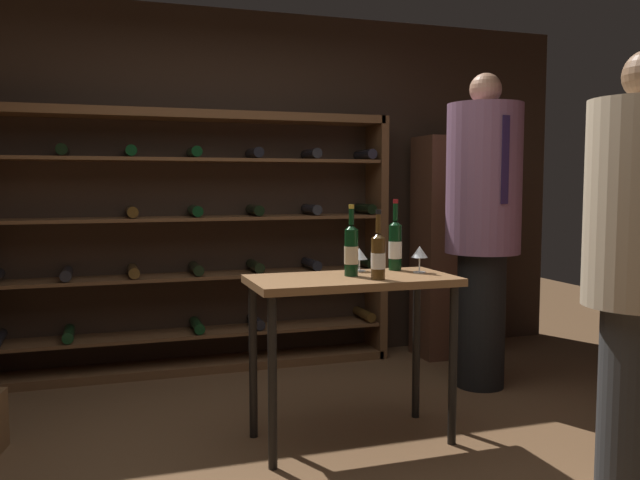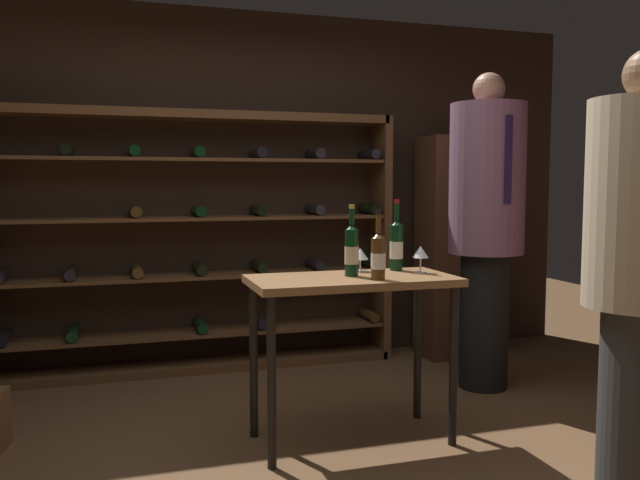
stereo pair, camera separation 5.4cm
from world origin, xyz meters
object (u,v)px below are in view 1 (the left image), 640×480
at_px(person_guest_plum_blouse, 483,216).
at_px(wine_bottle_gold_foil, 378,255).
at_px(display_cabinet, 445,247).
at_px(wine_glass_stemmed_center, 420,253).
at_px(wine_rack, 198,243).
at_px(wine_glass_stemmed_right, 359,255).
at_px(tasting_table, 352,299).
at_px(wine_bottle_green_slim, 351,250).
at_px(wine_bottle_red_label, 395,245).

xyz_separation_m(person_guest_plum_blouse, wine_bottle_gold_foil, (-1.07, -0.75, -0.15)).
bearing_deg(display_cabinet, wine_glass_stemmed_center, -123.75).
height_order(display_cabinet, wine_glass_stemmed_center, display_cabinet).
distance_m(wine_rack, wine_glass_stemmed_right, 1.57).
bearing_deg(tasting_table, wine_rack, 109.64).
relative_size(tasting_table, wine_bottle_green_slim, 2.84).
xyz_separation_m(tasting_table, wine_glass_stemmed_right, (0.11, 0.18, 0.21)).
bearing_deg(wine_bottle_red_label, wine_bottle_gold_foil, -127.49).
relative_size(wine_bottle_red_label, wine_bottle_gold_foil, 1.12).
bearing_deg(wine_bottle_red_label, person_guest_plum_blouse, 28.00).
height_order(wine_rack, tasting_table, wine_rack).
bearing_deg(wine_glass_stemmed_center, person_guest_plum_blouse, 37.69).
distance_m(wine_bottle_green_slim, wine_bottle_red_label, 0.35).
bearing_deg(wine_rack, tasting_table, -70.36).
relative_size(tasting_table, person_guest_plum_blouse, 0.51).
bearing_deg(display_cabinet, wine_bottle_red_label, -128.90).
relative_size(wine_rack, wine_bottle_green_slim, 7.71).
height_order(wine_bottle_green_slim, wine_bottle_red_label, wine_bottle_red_label).
distance_m(tasting_table, person_guest_plum_blouse, 1.36).
bearing_deg(tasting_table, wine_bottle_green_slim, 78.10).
distance_m(display_cabinet, wine_bottle_gold_foil, 1.99).
distance_m(wine_bottle_green_slim, wine_glass_stemmed_right, 0.20).
relative_size(display_cabinet, wine_bottle_green_slim, 4.60).
distance_m(tasting_table, wine_bottle_green_slim, 0.26).
bearing_deg(wine_glass_stemmed_center, wine_rack, 121.78).
xyz_separation_m(wine_rack, tasting_table, (0.57, -1.59, -0.17)).
height_order(tasting_table, person_guest_plum_blouse, person_guest_plum_blouse).
bearing_deg(wine_glass_stemmed_right, person_guest_plum_blouse, 22.37).
relative_size(tasting_table, wine_glass_stemmed_center, 7.32).
xyz_separation_m(person_guest_plum_blouse, wine_bottle_green_slim, (-1.15, -0.58, -0.13)).
xyz_separation_m(wine_rack, wine_glass_stemmed_center, (0.97, -1.57, 0.05)).
xyz_separation_m(wine_bottle_gold_foil, wine_glass_stemmed_center, (0.31, 0.17, -0.01)).
distance_m(tasting_table, wine_bottle_gold_foil, 0.29).
xyz_separation_m(wine_rack, display_cabinet, (1.89, -0.18, -0.07)).
bearing_deg(display_cabinet, wine_bottle_gold_foil, -128.63).
xyz_separation_m(display_cabinet, wine_glass_stemmed_right, (-1.21, -1.23, 0.11)).
bearing_deg(wine_bottle_gold_foil, wine_glass_stemmed_center, 27.85).
distance_m(wine_bottle_red_label, wine_glass_stemmed_center, 0.16).
bearing_deg(wine_bottle_green_slim, person_guest_plum_blouse, 26.99).
bearing_deg(wine_rack, wine_bottle_green_slim, -69.90).
height_order(wine_rack, wine_bottle_gold_foil, wine_rack).
bearing_deg(wine_bottle_red_label, tasting_table, -152.44).
bearing_deg(display_cabinet, wine_rack, 174.47).
distance_m(wine_bottle_red_label, wine_bottle_gold_foil, 0.38).
height_order(wine_rack, wine_glass_stemmed_right, wine_rack).
bearing_deg(wine_bottle_gold_foil, tasting_table, 122.62).
xyz_separation_m(wine_rack, person_guest_plum_blouse, (1.72, -0.98, 0.22)).
xyz_separation_m(tasting_table, wine_bottle_gold_foil, (0.09, -0.14, 0.24)).
bearing_deg(person_guest_plum_blouse, wine_bottle_green_slim, -154.43).
height_order(wine_rack, display_cabinet, wine_rack).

